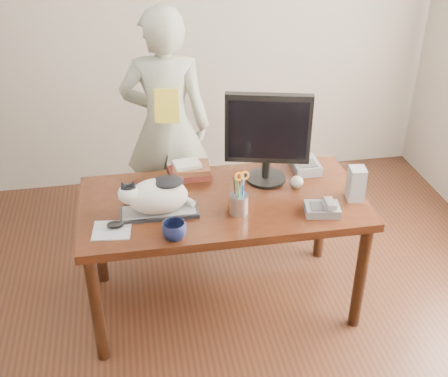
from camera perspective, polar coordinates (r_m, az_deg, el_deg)
room at (r=2.36m, az=2.36°, el=3.71°), size 4.50×4.50×4.50m
desk at (r=3.32m, az=-0.39°, el=-2.56°), size 1.60×0.80×0.75m
keyboard at (r=3.06m, az=-6.60°, el=-2.38°), size 0.42×0.16×0.03m
cat at (r=3.00m, az=-6.98°, el=-0.66°), size 0.41×0.21×0.24m
monitor at (r=3.21m, az=4.47°, el=5.55°), size 0.49×0.29×0.55m
pen_cup at (r=3.02m, az=1.54°, el=-1.34°), size 0.12×0.12×0.26m
mousepad at (r=2.97m, az=-11.33°, el=-4.17°), size 0.21×0.20×0.00m
mouse at (r=2.98m, az=-10.98°, el=-3.62°), size 0.09×0.07×0.04m
coffee_mug at (r=2.84m, az=-5.09°, el=-4.31°), size 0.16×0.16×0.10m
phone at (r=3.09m, az=10.02°, el=-2.01°), size 0.20×0.16×0.08m
speaker at (r=3.21m, az=13.28°, el=0.48°), size 0.10×0.11×0.19m
baseball at (r=3.29m, az=7.41°, el=0.64°), size 0.08×0.08×0.08m
book_stack at (r=3.39m, az=-3.50°, el=1.88°), size 0.26×0.20×0.09m
calculator at (r=3.49m, az=8.25°, el=2.34°), size 0.16×0.21×0.06m
person at (r=3.87m, az=-5.88°, el=6.23°), size 0.65×0.48×1.65m
held_book at (r=3.63m, az=-5.82°, el=8.34°), size 0.17×0.12×0.22m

